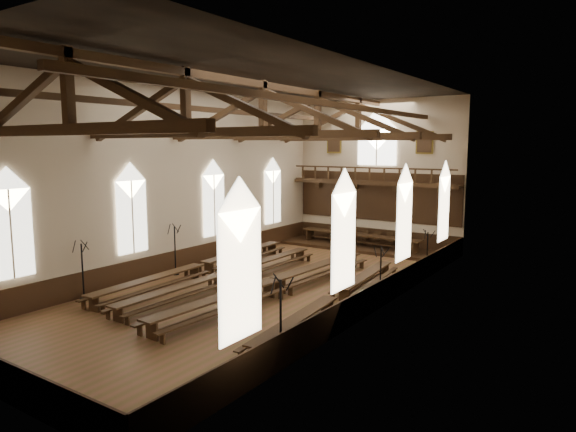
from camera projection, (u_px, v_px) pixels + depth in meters
name	position (u px, v px, depth m)	size (l,w,h in m)	color
ground	(264.00, 288.00, 25.08)	(26.00, 26.00, 0.00)	brown
room_walls	(263.00, 155.00, 24.20)	(26.00, 26.00, 26.00)	#BCA88E
wainscot_band	(264.00, 276.00, 24.99)	(12.00, 26.00, 1.20)	black
side_windows	(264.00, 212.00, 24.57)	(11.85, 19.80, 4.50)	white
end_window	(377.00, 141.00, 34.70)	(2.80, 0.12, 3.80)	white
minstrels_gallery	(374.00, 190.00, 34.95)	(11.80, 1.24, 3.70)	#372111
portraits	(377.00, 143.00, 34.71)	(7.75, 0.09, 1.45)	brown
roof_trusses	(263.00, 117.00, 23.96)	(11.70, 25.70, 2.80)	#372111
refectory_row_a	(202.00, 266.00, 27.23)	(1.82, 14.40, 0.74)	#372111
refectory_row_b	(228.00, 275.00, 25.62)	(1.42, 13.94, 0.70)	#372111
refectory_row_c	(275.00, 283.00, 23.84)	(2.04, 14.80, 0.78)	#372111
refectory_row_d	(336.00, 296.00, 22.02)	(1.92, 13.69, 0.66)	#372111
dais	(359.00, 247.00, 34.69)	(11.40, 2.92, 0.19)	black
high_table	(359.00, 236.00, 34.58)	(8.78, 1.52, 0.82)	#372111
high_chairs	(365.00, 236.00, 35.30)	(5.84, 0.44, 0.94)	#372111
candelabrum_left_near	(83.00, 282.00, 22.99)	(0.75, 0.84, 2.74)	black
candelabrum_left_mid	(175.00, 259.00, 27.59)	(0.77, 0.85, 2.77)	black
candelabrum_left_far	(248.00, 242.00, 32.80)	(0.74, 0.75, 2.52)	black
candelabrum_right_near	(281.00, 335.00, 16.48)	(0.85, 0.84, 2.85)	black
candelabrum_right_mid	(380.00, 284.00, 22.93)	(0.74, 0.72, 2.48)	black
candelabrum_right_far	(427.00, 260.00, 28.06)	(0.71, 0.71, 2.39)	black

